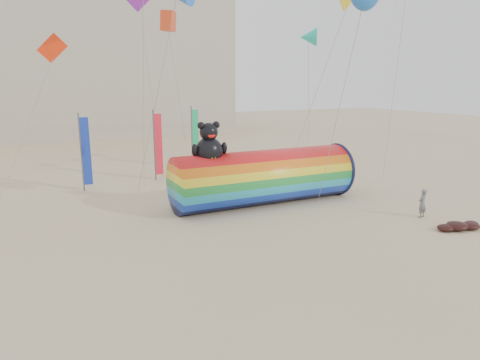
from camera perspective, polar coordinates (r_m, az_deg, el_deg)
name	(u,v)px	position (r m, az deg, el deg)	size (l,w,h in m)	color
ground	(245,237)	(20.27, 0.61, -7.62)	(160.00, 160.00, 0.00)	#CCB58C
windsock_assembly	(264,176)	(25.43, 3.21, 0.59)	(11.10, 3.38, 5.12)	red
kite_handler	(422,203)	(24.90, 23.13, -2.88)	(0.57, 0.38, 1.57)	slate
fabric_bundle	(459,226)	(23.87, 27.19, -5.46)	(2.62, 1.35, 0.41)	#380F0A
festival_banners	(150,144)	(32.75, -11.91, 4.76)	(9.98, 4.57, 5.20)	#59595E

